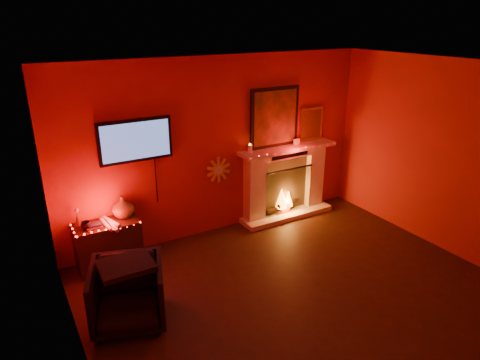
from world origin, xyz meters
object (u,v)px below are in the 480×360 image
(tv, at_px, (135,141))
(console_table, at_px, (109,240))
(sunburst_clock, at_px, (219,170))
(fireplace, at_px, (285,175))
(armchair, at_px, (128,294))

(tv, relative_size, console_table, 1.31)
(tv, relative_size, sunburst_clock, 3.10)
(tv, xyz_separation_m, console_table, (-0.53, -0.19, -1.27))
(fireplace, relative_size, armchair, 2.76)
(sunburst_clock, bearing_deg, console_table, -173.14)
(armchair, bearing_deg, console_table, 102.88)
(console_table, distance_m, armchair, 1.29)
(sunburst_clock, bearing_deg, fireplace, -4.37)
(sunburst_clock, relative_size, console_table, 0.42)
(tv, bearing_deg, armchair, -113.92)
(sunburst_clock, relative_size, armchair, 0.51)
(sunburst_clock, bearing_deg, tv, -178.76)
(fireplace, height_order, tv, fireplace)
(tv, distance_m, console_table, 1.39)
(sunburst_clock, distance_m, armchair, 2.50)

